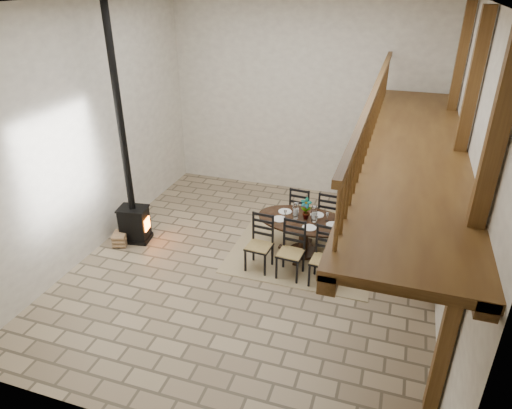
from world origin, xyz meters
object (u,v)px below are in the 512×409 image
(dining_table, at_px, (302,238))
(wood_stove, at_px, (131,194))
(log_basket, at_px, (137,222))
(log_stack, at_px, (120,239))

(dining_table, bearing_deg, wood_stove, -168.06)
(dining_table, relative_size, wood_stove, 0.46)
(log_basket, distance_m, log_stack, 0.74)
(dining_table, height_order, wood_stove, wood_stove)
(wood_stove, distance_m, log_basket, 1.09)
(dining_table, distance_m, wood_stove, 3.78)
(wood_stove, relative_size, log_stack, 10.80)
(dining_table, bearing_deg, log_stack, -164.43)
(wood_stove, relative_size, log_basket, 10.04)
(dining_table, distance_m, log_basket, 3.94)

